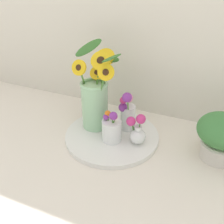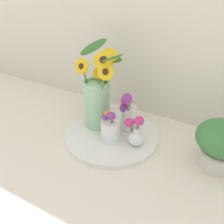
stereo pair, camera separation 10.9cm
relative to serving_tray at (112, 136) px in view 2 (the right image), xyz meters
name	(u,v)px [view 2 (the right image)]	position (x,y,z in m)	size (l,w,h in m)	color
ground_plane	(104,155)	(0.03, -0.12, -0.01)	(6.00, 6.00, 0.00)	silver
serving_tray	(112,136)	(0.00, 0.00, 0.00)	(0.41, 0.41, 0.02)	white
mason_jar_sunflowers	(98,96)	(-0.09, 0.04, 0.15)	(0.24, 0.21, 0.38)	#99CC9E
vase_small_center	(110,129)	(0.01, -0.04, 0.07)	(0.08, 0.08, 0.15)	white
vase_bulb_right	(135,132)	(0.12, -0.02, 0.07)	(0.08, 0.07, 0.14)	white
vase_small_back	(128,113)	(0.05, 0.06, 0.10)	(0.07, 0.09, 0.20)	white
potted_plant	(222,143)	(0.43, 0.04, 0.10)	(0.19, 0.19, 0.19)	beige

